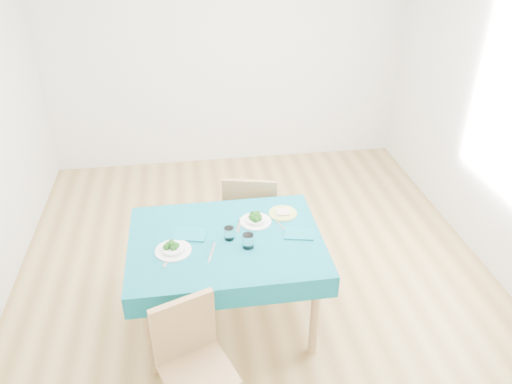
{
  "coord_description": "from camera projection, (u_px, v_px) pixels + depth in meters",
  "views": [
    {
      "loc": [
        -0.48,
        -3.19,
        2.78
      ],
      "look_at": [
        0.0,
        0.0,
        0.85
      ],
      "focal_mm": 35.0,
      "sensor_mm": 36.0,
      "label": 1
    }
  ],
  "objects": [
    {
      "name": "knife_far",
      "position": [
        283.0,
        228.0,
        3.51
      ],
      "size": [
        0.07,
        0.19,
        0.0
      ],
      "primitive_type": "cube",
      "rotation": [
        0.0,
        0.0,
        0.31
      ],
      "color": "silver",
      "rests_on": "table"
    },
    {
      "name": "bread_slice",
      "position": [
        283.0,
        212.0,
        3.66
      ],
      "size": [
        0.1,
        0.1,
        0.01
      ],
      "primitive_type": "cube",
      "rotation": [
        0.0,
        0.0,
        -0.08
      ],
      "color": "beige",
      "rests_on": "side_plate"
    },
    {
      "name": "napkin_far",
      "position": [
        299.0,
        234.0,
        3.45
      ],
      "size": [
        0.23,
        0.18,
        0.01
      ],
      "primitive_type": "cube",
      "rotation": [
        0.0,
        0.0,
        -0.22
      ],
      "color": "#0E6879",
      "rests_on": "table"
    },
    {
      "name": "side_plate",
      "position": [
        283.0,
        213.0,
        3.67
      ],
      "size": [
        0.21,
        0.21,
        0.01
      ],
      "primitive_type": "cylinder",
      "color": "#BBC25E",
      "rests_on": "table"
    },
    {
      "name": "napkin_near",
      "position": [
        190.0,
        234.0,
        3.44
      ],
      "size": [
        0.25,
        0.2,
        0.01
      ],
      "primitive_type": "cube",
      "rotation": [
        0.0,
        0.0,
        -0.24
      ],
      "color": "#0E6879",
      "rests_on": "table"
    },
    {
      "name": "chair_far",
      "position": [
        252.0,
        200.0,
        4.24
      ],
      "size": [
        0.54,
        0.57,
        1.1
      ],
      "primitive_type": "cube",
      "rotation": [
        0.0,
        0.0,
        2.91
      ],
      "color": "#9A7548",
      "rests_on": "ground"
    },
    {
      "name": "bowl_far",
      "position": [
        256.0,
        218.0,
        3.56
      ],
      "size": [
        0.23,
        0.23,
        0.07
      ],
      "primitive_type": null,
      "color": "white",
      "rests_on": "table"
    },
    {
      "name": "fork_far",
      "position": [
        239.0,
        226.0,
        3.53
      ],
      "size": [
        0.05,
        0.16,
        0.0
      ],
      "primitive_type": "cube",
      "rotation": [
        0.0,
        0.0,
        -0.22
      ],
      "color": "silver",
      "rests_on": "table"
    },
    {
      "name": "chair_near",
      "position": [
        197.0,
        368.0,
        2.82
      ],
      "size": [
        0.51,
        0.53,
        0.95
      ],
      "primitive_type": "cube",
      "rotation": [
        0.0,
        0.0,
        0.36
      ],
      "color": "#9A7548",
      "rests_on": "ground"
    },
    {
      "name": "tumbler_side",
      "position": [
        248.0,
        241.0,
        3.3
      ],
      "size": [
        0.08,
        0.08,
        0.1
      ],
      "primitive_type": "cylinder",
      "color": "white",
      "rests_on": "table"
    },
    {
      "name": "table",
      "position": [
        227.0,
        282.0,
        3.59
      ],
      "size": [
        1.31,
        1.0,
        0.76
      ],
      "primitive_type": "cube",
      "color": "#0A5D6D",
      "rests_on": "ground"
    },
    {
      "name": "bowl_near",
      "position": [
        173.0,
        247.0,
        3.27
      ],
      "size": [
        0.24,
        0.24,
        0.07
      ],
      "primitive_type": null,
      "color": "white",
      "rests_on": "table"
    },
    {
      "name": "knife_near",
      "position": [
        212.0,
        252.0,
        3.27
      ],
      "size": [
        0.07,
        0.21,
        0.0
      ],
      "primitive_type": "cube",
      "rotation": [
        0.0,
        0.0,
        -0.27
      ],
      "color": "silver",
      "rests_on": "table"
    },
    {
      "name": "tumbler_center",
      "position": [
        229.0,
        233.0,
        3.38
      ],
      "size": [
        0.07,
        0.07,
        0.09
      ],
      "primitive_type": "cylinder",
      "color": "white",
      "rests_on": "table"
    },
    {
      "name": "fork_near",
      "position": [
        169.0,
        259.0,
        3.21
      ],
      "size": [
        0.09,
        0.17,
        0.0
      ],
      "primitive_type": "cube",
      "rotation": [
        0.0,
        0.0,
        -0.43
      ],
      "color": "silver",
      "rests_on": "table"
    },
    {
      "name": "room_shell",
      "position": [
        256.0,
        131.0,
        3.51
      ],
      "size": [
        4.02,
        4.52,
        2.73
      ],
      "color": "olive",
      "rests_on": "ground"
    }
  ]
}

